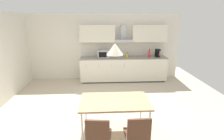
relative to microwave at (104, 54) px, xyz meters
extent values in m
cube|color=beige|center=(-0.20, -2.63, -1.09)|extent=(8.02, 8.89, 0.02)
cube|color=silver|center=(-0.20, 0.38, 0.20)|extent=(6.42, 0.10, 2.55)
cube|color=#333333|center=(0.76, 0.00, -1.05)|extent=(3.16, 0.61, 0.05)
cube|color=silver|center=(0.76, 0.00, -0.60)|extent=(3.29, 0.66, 0.86)
cube|color=gray|center=(0.76, 0.00, -0.15)|extent=(3.31, 0.68, 0.03)
cube|color=silver|center=(-0.66, -0.34, -0.38)|extent=(0.01, 0.01, 0.14)
cube|color=silver|center=(-0.18, -0.34, -0.38)|extent=(0.01, 0.01, 0.14)
cube|color=silver|center=(0.29, -0.34, -0.38)|extent=(0.01, 0.01, 0.14)
cube|color=silver|center=(0.76, -0.34, -0.38)|extent=(0.01, 0.01, 0.14)
cube|color=silver|center=(0.76, 0.32, 0.12)|extent=(3.29, 0.02, 0.51)
cube|color=silver|center=(-0.23, 0.16, 0.74)|extent=(1.32, 0.34, 0.62)
cube|color=silver|center=(1.74, 0.16, 0.74)|extent=(1.32, 0.34, 0.62)
cube|color=#B7BABF|center=(0.76, 0.14, 0.48)|extent=(0.66, 0.40, 0.10)
cube|color=#B7BABF|center=(0.76, 0.25, 0.76)|extent=(0.20, 0.16, 0.57)
cube|color=#ADADB2|center=(0.00, 0.00, 0.00)|extent=(0.48, 0.34, 0.28)
cube|color=black|center=(-0.04, -0.17, 0.00)|extent=(0.29, 0.01, 0.20)
cube|color=black|center=(2.08, 0.00, -0.13)|extent=(0.18, 0.18, 0.02)
cylinder|color=black|center=(2.08, -0.01, -0.06)|extent=(0.12, 0.12, 0.12)
cube|color=black|center=(2.08, 0.06, 0.01)|extent=(0.16, 0.08, 0.30)
cube|color=black|center=(2.08, -0.01, 0.13)|extent=(0.18, 0.16, 0.06)
cylinder|color=red|center=(1.73, -0.05, -0.01)|extent=(0.08, 0.08, 0.26)
cylinder|color=black|center=(1.73, -0.05, 0.15)|extent=(0.03, 0.03, 0.06)
cylinder|color=yellow|center=(0.90, 0.00, -0.06)|extent=(0.08, 0.08, 0.15)
cylinder|color=black|center=(0.90, 0.00, 0.03)|extent=(0.03, 0.03, 0.03)
cube|color=tan|center=(0.18, -3.28, -0.36)|extent=(1.41, 0.87, 0.04)
cylinder|color=silver|center=(-0.46, -3.65, -0.73)|extent=(0.04, 0.04, 0.70)
cylinder|color=silver|center=(0.83, -3.65, -0.73)|extent=(0.04, 0.04, 0.70)
cylinder|color=silver|center=(-0.46, -2.90, -0.73)|extent=(0.04, 0.04, 0.70)
cylinder|color=silver|center=(0.83, -2.90, -0.73)|extent=(0.04, 0.04, 0.70)
cube|color=#4C2D1E|center=(-0.13, -4.01, -0.63)|extent=(0.44, 0.44, 0.04)
cube|color=#4C2D1E|center=(-0.15, -4.19, -0.41)|extent=(0.38, 0.08, 0.40)
cube|color=#4C2D1E|center=(0.50, -4.01, -0.63)|extent=(0.41, 0.41, 0.04)
cube|color=#4C2D1E|center=(0.50, -4.19, -0.41)|extent=(0.38, 0.05, 0.40)
cylinder|color=silver|center=(0.33, -3.85, -0.86)|extent=(0.02, 0.02, 0.43)
cylinder|color=silver|center=(0.67, -3.84, -0.86)|extent=(0.02, 0.02, 0.43)
cone|color=silver|center=(0.18, -3.28, 0.73)|extent=(0.32, 0.32, 0.22)
camera|label=1|loc=(-0.06, -6.53, 1.27)|focal=28.00mm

